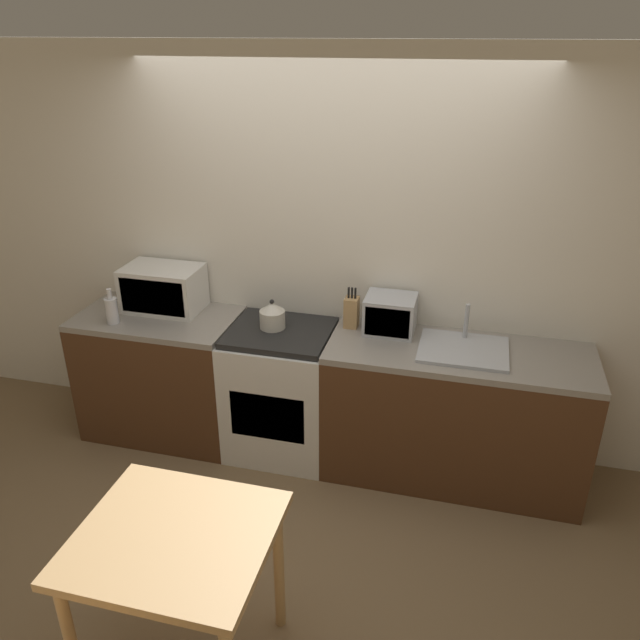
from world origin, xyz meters
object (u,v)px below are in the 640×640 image
(kettle, at_px, (272,316))
(toaster_oven, at_px, (390,314))
(stove_range, at_px, (282,391))
(bottle, at_px, (112,310))
(dining_table, at_px, (176,554))
(microwave, at_px, (163,288))

(kettle, bearing_deg, toaster_oven, 10.12)
(stove_range, distance_m, toaster_oven, 0.90)
(bottle, relative_size, toaster_oven, 0.77)
(dining_table, bearing_deg, bottle, 127.70)
(kettle, bearing_deg, bottle, -169.47)
(stove_range, xyz_separation_m, kettle, (-0.06, 0.02, 0.54))
(microwave, bearing_deg, stove_range, -8.04)
(kettle, relative_size, dining_table, 0.25)
(bottle, bearing_deg, microwave, 52.16)
(kettle, xyz_separation_m, dining_table, (0.14, -1.71, -0.32))
(kettle, xyz_separation_m, bottle, (-1.03, -0.19, 0.01))
(stove_range, xyz_separation_m, bottle, (-1.09, -0.17, 0.55))
(kettle, bearing_deg, microwave, 173.12)
(stove_range, height_order, dining_table, stove_range)
(microwave, relative_size, dining_table, 0.64)
(stove_range, bearing_deg, dining_table, -87.25)
(microwave, relative_size, bottle, 2.15)
(dining_table, bearing_deg, microwave, 117.65)
(stove_range, xyz_separation_m, microwave, (-0.86, 0.12, 0.60))
(microwave, height_order, bottle, microwave)
(stove_range, xyz_separation_m, dining_table, (0.08, -1.68, 0.22))
(kettle, height_order, dining_table, kettle)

